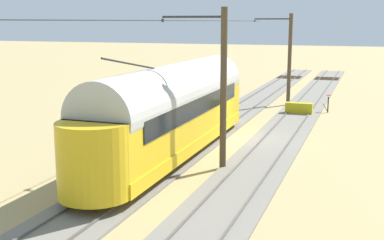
% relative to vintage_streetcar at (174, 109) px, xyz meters
% --- Properties ---
extents(ground_plane, '(220.00, 220.00, 0.00)m').
position_rel_vintage_streetcar_xyz_m(ground_plane, '(-2.03, -4.36, -2.26)').
color(ground_plane, tan).
extents(track_streetcar_siding, '(2.80, 80.00, 0.18)m').
position_rel_vintage_streetcar_xyz_m(track_streetcar_siding, '(-4.05, -4.67, -2.20)').
color(track_streetcar_siding, slate).
rests_on(track_streetcar_siding, ground).
extents(track_adjacent_siding, '(2.80, 80.00, 0.18)m').
position_rel_vintage_streetcar_xyz_m(track_adjacent_siding, '(0.00, -4.67, -2.20)').
color(track_adjacent_siding, slate).
rests_on(track_adjacent_siding, ground).
extents(vintage_streetcar, '(2.65, 16.78, 4.87)m').
position_rel_vintage_streetcar_xyz_m(vintage_streetcar, '(0.00, 0.00, 0.00)').
color(vintage_streetcar, gold).
rests_on(vintage_streetcar, ground).
extents(catenary_pole_foreground, '(2.94, 0.28, 6.81)m').
position_rel_vintage_streetcar_xyz_m(catenary_pole_foreground, '(-2.63, -16.67, 1.31)').
color(catenary_pole_foreground, '#4C3D28').
rests_on(catenary_pole_foreground, ground).
extents(catenary_pole_mid_near, '(2.94, 0.28, 6.81)m').
position_rel_vintage_streetcar_xyz_m(catenary_pole_mid_near, '(-2.63, 1.17, 1.31)').
color(catenary_pole_mid_near, '#4C3D28').
rests_on(catenary_pole_mid_near, ground).
extents(overhead_wire_run, '(2.73, 39.68, 0.18)m').
position_rel_vintage_streetcar_xyz_m(overhead_wire_run, '(-0.06, 0.42, 4.00)').
color(overhead_wire_run, black).
rests_on(overhead_wire_run, ground).
extents(switch_stand, '(0.50, 0.30, 1.24)m').
position_rel_vintage_streetcar_xyz_m(switch_stand, '(-5.84, -14.25, -1.56)').
color(switch_stand, black).
rests_on(switch_stand, ground).
extents(track_end_bumper, '(1.80, 0.60, 0.80)m').
position_rel_vintage_streetcar_xyz_m(track_end_bumper, '(-4.05, -12.87, -1.86)').
color(track_end_bumper, '#B2A519').
rests_on(track_end_bumper, ground).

